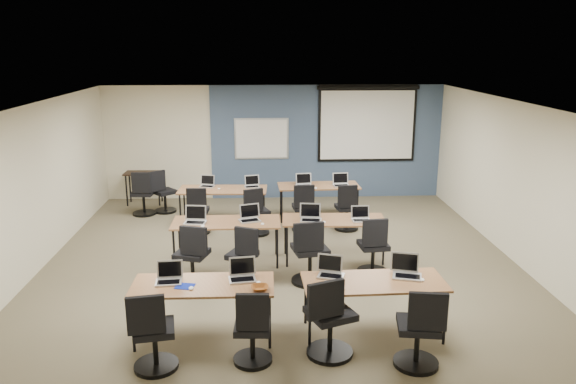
{
  "coord_description": "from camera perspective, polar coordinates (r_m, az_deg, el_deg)",
  "views": [
    {
      "loc": [
        -0.33,
        -8.73,
        3.62
      ],
      "look_at": [
        0.12,
        0.4,
        1.21
      ],
      "focal_mm": 35.0,
      "sensor_mm": 36.0,
      "label": 1
    }
  ],
  "objects": [
    {
      "name": "floor",
      "position": [
        9.45,
        -0.64,
        -7.72
      ],
      "size": [
        8.0,
        9.0,
        0.02
      ],
      "primitive_type": "cube",
      "color": "#6B6354",
      "rests_on": "ground"
    },
    {
      "name": "ceiling",
      "position": [
        8.78,
        -0.69,
        8.78
      ],
      "size": [
        8.0,
        9.0,
        0.02
      ],
      "primitive_type": "cube",
      "color": "white",
      "rests_on": "ground"
    },
    {
      "name": "wall_back",
      "position": [
        13.42,
        -1.41,
        5.07
      ],
      "size": [
        8.0,
        0.04,
        2.7
      ],
      "primitive_type": "cube",
      "color": "beige",
      "rests_on": "ground"
    },
    {
      "name": "wall_front",
      "position": [
        4.81,
        1.48,
        -13.39
      ],
      "size": [
        8.0,
        0.04,
        2.7
      ],
      "primitive_type": "cube",
      "color": "beige",
      "rests_on": "ground"
    },
    {
      "name": "wall_left",
      "position": [
        9.73,
        -24.91,
        -0.09
      ],
      "size": [
        0.04,
        9.0,
        2.7
      ],
      "primitive_type": "cube",
      "color": "beige",
      "rests_on": "ground"
    },
    {
      "name": "wall_right",
      "position": [
        10.0,
        22.89,
        0.5
      ],
      "size": [
        0.04,
        9.0,
        2.7
      ],
      "primitive_type": "cube",
      "color": "beige",
      "rests_on": "ground"
    },
    {
      "name": "blue_accent_panel",
      "position": [
        13.48,
        3.93,
        5.08
      ],
      "size": [
        5.5,
        0.04,
        2.7
      ],
      "primitive_type": "cube",
      "color": "#3D5977",
      "rests_on": "wall_back"
    },
    {
      "name": "whiteboard",
      "position": [
        13.33,
        -2.7,
        5.42
      ],
      "size": [
        1.28,
        0.03,
        0.98
      ],
      "color": "silver",
      "rests_on": "wall_back"
    },
    {
      "name": "projector_screen",
      "position": [
        13.49,
        8.05,
        7.28
      ],
      "size": [
        2.4,
        0.1,
        1.82
      ],
      "color": "black",
      "rests_on": "wall_back"
    },
    {
      "name": "training_table_front_left",
      "position": [
        7.17,
        -8.64,
        -9.57
      ],
      "size": [
        1.77,
        0.74,
        0.73
      ],
      "rotation": [
        0.0,
        0.0,
        -0.01
      ],
      "color": "#A1672C",
      "rests_on": "floor"
    },
    {
      "name": "training_table_front_right",
      "position": [
        7.26,
        8.71,
        -9.24
      ],
      "size": [
        1.79,
        0.75,
        0.73
      ],
      "rotation": [
        0.0,
        0.0,
        0.03
      ],
      "color": "brown",
      "rests_on": "floor"
    },
    {
      "name": "training_table_mid_left",
      "position": [
        9.52,
        -6.28,
        -3.25
      ],
      "size": [
        1.81,
        0.76,
        0.73
      ],
      "rotation": [
        0.0,
        0.0,
        -0.0
      ],
      "color": "brown",
      "rests_on": "floor"
    },
    {
      "name": "training_table_mid_right",
      "position": [
        9.62,
        4.66,
        -3.02
      ],
      "size": [
        1.75,
        0.73,
        0.73
      ],
      "rotation": [
        0.0,
        0.0,
        -0.05
      ],
      "color": "#A5673E",
      "rests_on": "floor"
    },
    {
      "name": "training_table_back_left",
      "position": [
        11.64,
        -6.64,
        0.1
      ],
      "size": [
        1.81,
        0.75,
        0.73
      ],
      "rotation": [
        0.0,
        0.0,
        -0.05
      ],
      "color": "olive",
      "rests_on": "floor"
    },
    {
      "name": "training_table_back_right",
      "position": [
        11.89,
        3.12,
        0.47
      ],
      "size": [
        1.7,
        0.71,
        0.73
      ],
      "rotation": [
        0.0,
        0.0,
        0.04
      ],
      "color": "#925D35",
      "rests_on": "floor"
    },
    {
      "name": "laptop_0",
      "position": [
        7.27,
        -11.99,
        -8.43
      ],
      "size": [
        0.32,
        0.27,
        0.25
      ],
      "rotation": [
        0.0,
        0.0,
        0.08
      ],
      "color": "#B1B1B9",
      "rests_on": "training_table_front_left"
    },
    {
      "name": "mouse_0",
      "position": [
        7.03,
        -9.81,
        -9.6
      ],
      "size": [
        0.07,
        0.1,
        0.03
      ],
      "primitive_type": "ellipsoid",
      "rotation": [
        0.0,
        0.0,
        0.16
      ],
      "color": "white",
      "rests_on": "training_table_front_left"
    },
    {
      "name": "task_chair_0",
      "position": [
        6.72,
        -13.57,
        -14.21
      ],
      "size": [
        0.51,
        0.51,
        0.99
      ],
      "rotation": [
        0.0,
        0.0,
        0.16
      ],
      "color": "black",
      "rests_on": "floor"
    },
    {
      "name": "laptop_1",
      "position": [
        7.22,
        -4.66,
        -8.3
      ],
      "size": [
        0.34,
        0.29,
        0.26
      ],
      "rotation": [
        0.0,
        0.0,
        0.14
      ],
      "color": "silver",
      "rests_on": "training_table_front_left"
    },
    {
      "name": "mouse_1",
      "position": [
        7.09,
        -3.02,
        -9.18
      ],
      "size": [
        0.08,
        0.1,
        0.03
      ],
      "primitive_type": "ellipsoid",
      "rotation": [
        0.0,
        0.0,
        0.21
      ],
      "color": "white",
      "rests_on": "training_table_front_left"
    },
    {
      "name": "task_chair_1",
      "position": [
        6.68,
        -3.62,
        -14.17
      ],
      "size": [
        0.46,
        0.46,
        0.95
      ],
      "rotation": [
        0.0,
        0.0,
        -0.05
      ],
      "color": "black",
      "rests_on": "floor"
    },
    {
      "name": "laptop_2",
      "position": [
        7.32,
        4.34,
        -7.97
      ],
      "size": [
        0.33,
        0.28,
        0.25
      ],
      "rotation": [
        0.0,
        0.0,
        -0.33
      ],
      "color": "#A8A7B4",
      "rests_on": "training_table_front_right"
    },
    {
      "name": "mouse_2",
      "position": [
        7.18,
        5.52,
        -8.91
      ],
      "size": [
        0.07,
        0.1,
        0.03
      ],
      "primitive_type": "ellipsoid",
      "rotation": [
        0.0,
        0.0,
        0.17
      ],
      "color": "white",
      "rests_on": "training_table_front_right"
    },
    {
      "name": "task_chair_2",
      "position": [
        6.81,
        4.19,
        -13.2
      ],
      "size": [
        0.59,
        0.56,
        1.04
      ],
      "rotation": [
        0.0,
        0.0,
        0.38
      ],
      "color": "black",
      "rests_on": "floor"
    },
    {
      "name": "laptop_3",
      "position": [
        7.45,
        11.92,
        -7.81
      ],
      "size": [
        0.36,
        0.31,
        0.27
      ],
      "rotation": [
        0.0,
        0.0,
        -0.27
      ],
      "color": "silver",
      "rests_on": "training_table_front_right"
    },
    {
      "name": "mouse_3",
      "position": [
        7.37,
        13.48,
        -8.65
      ],
      "size": [
        0.06,
        0.09,
        0.03
      ],
      "primitive_type": "ellipsoid",
      "rotation": [
        0.0,
        0.0,
        0.04
      ],
      "color": "white",
      "rests_on": "training_table_front_right"
    },
    {
      "name": "task_chair_3",
      "position": [
        6.76,
        13.23,
        -13.93
      ],
      "size": [
        0.53,
        0.53,
        1.01
      ],
      "rotation": [
        0.0,
        0.0,
        -0.15
      ],
      "color": "black",
      "rests_on": "floor"
    },
    {
      "name": "laptop_4",
      "position": [
        9.51,
        -9.4,
        -2.67
      ],
      "size": [
        0.36,
        0.3,
        0.27
      ],
      "rotation": [
        0.0,
        0.0,
        -0.13
      ],
      "color": "#ADADB6",
      "rests_on": "training_table_mid_left"
    },
    {
      "name": "mouse_4",
      "position": [
        9.28,
        -8.66,
        -3.44
      ],
      "size": [
        0.09,
        0.12,
        0.04
      ],
      "primitive_type": "ellipsoid",
      "rotation": [
        0.0,
        0.0,
        0.32
      ],
      "color": "white",
      "rests_on": "training_table_mid_left"
    },
    {
      "name": "task_chair_4",
      "position": [
        8.78,
        -9.65,
        -6.85
      ],
      "size": [
        0.53,
        0.52,
        1.0
      ],
      "rotation": [
        0.0,
        0.0,
        -0.3
      ],
      "color": "black",
      "rests_on": "floor"
    },
    {
      "name": "laptop_5",
      "position": [
        9.52,
        -3.92,
        -2.51
      ],
      "size": [
        0.34,
        0.29,
        0.26
      ],
      "rotation": [
        0.0,
        0.0,
        0.33
      ],
      "color": "silver",
      "rests_on": "training_table_mid_left"
    },
    {
      "name": "mouse_5",
      "position": [
        9.3,
        -2.6,
        -3.25
      ],
      "size": [
        0.08,
        0.1,
        0.03
      ],
      "primitive_type": "ellipsoid",
      "rotation": [
        0.0,
        0.0,
        0.25
      ],
      "color": "white",
      "rests_on": "training_table_mid_left"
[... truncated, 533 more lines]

